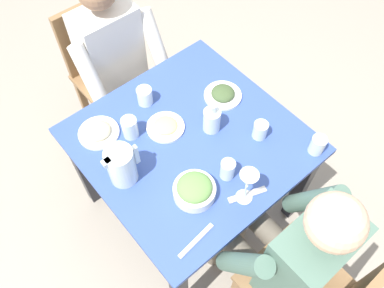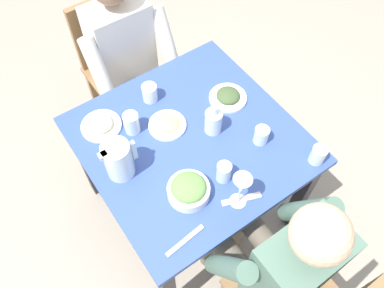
# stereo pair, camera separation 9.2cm
# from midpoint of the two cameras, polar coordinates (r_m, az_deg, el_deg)

# --- Properties ---
(ground_plane) EXTENTS (8.00, 8.00, 0.00)m
(ground_plane) POSITION_cam_midpoint_polar(r_m,az_deg,el_deg) (2.42, 0.93, -8.71)
(ground_plane) COLOR gray
(dining_table) EXTENTS (0.94, 0.94, 0.71)m
(dining_table) POSITION_cam_midpoint_polar(r_m,az_deg,el_deg) (1.89, 1.17, -1.15)
(dining_table) COLOR #334C99
(dining_table) RESTS_ON ground_plane
(chair_far) EXTENTS (0.40, 0.40, 0.89)m
(chair_far) POSITION_cam_midpoint_polar(r_m,az_deg,el_deg) (2.44, -9.67, 11.68)
(chair_far) COLOR olive
(chair_far) RESTS_ON ground_plane
(diner_near) EXTENTS (0.48, 0.53, 1.18)m
(diner_near) POSITION_cam_midpoint_polar(r_m,az_deg,el_deg) (1.67, 13.39, -15.49)
(diner_near) COLOR #4C6B5B
(diner_near) RESTS_ON ground_plane
(diner_far) EXTENTS (0.48, 0.53, 1.18)m
(diner_far) POSITION_cam_midpoint_polar(r_m,az_deg,el_deg) (2.20, -7.56, 11.37)
(diner_far) COLOR silver
(diner_far) RESTS_ON ground_plane
(water_pitcher) EXTENTS (0.16, 0.12, 0.19)m
(water_pitcher) POSITION_cam_midpoint_polar(r_m,az_deg,el_deg) (1.65, -9.07, -2.31)
(water_pitcher) COLOR silver
(water_pitcher) RESTS_ON dining_table
(salad_bowl) EXTENTS (0.18, 0.18, 0.09)m
(salad_bowl) POSITION_cam_midpoint_polar(r_m,az_deg,el_deg) (1.62, 1.13, -6.68)
(salad_bowl) COLOR white
(salad_bowl) RESTS_ON dining_table
(plate_fries) EXTENTS (0.18, 0.18, 0.04)m
(plate_fries) POSITION_cam_midpoint_polar(r_m,az_deg,el_deg) (1.83, -2.19, 2.79)
(plate_fries) COLOR white
(plate_fries) RESTS_ON dining_table
(plate_beans) EXTENTS (0.19, 0.19, 0.05)m
(plate_beans) POSITION_cam_midpoint_polar(r_m,az_deg,el_deg) (1.86, -11.71, 2.71)
(plate_beans) COLOR white
(plate_beans) RESTS_ON dining_table
(plate_dolmas) EXTENTS (0.19, 0.19, 0.05)m
(plate_dolmas) POSITION_cam_midpoint_polar(r_m,az_deg,el_deg) (1.94, 6.60, 6.80)
(plate_dolmas) COLOR white
(plate_dolmas) RESTS_ON dining_table
(water_glass_near_right) EXTENTS (0.07, 0.07, 0.09)m
(water_glass_near_right) POSITION_cam_midpoint_polar(r_m,az_deg,el_deg) (1.80, 19.22, -1.55)
(water_glass_near_right) COLOR silver
(water_glass_near_right) RESTS_ON dining_table
(water_glass_near_left) EXTENTS (0.06, 0.06, 0.10)m
(water_glass_near_left) POSITION_cam_midpoint_polar(r_m,az_deg,el_deg) (1.66, 6.30, -4.09)
(water_glass_near_left) COLOR silver
(water_glass_near_left) RESTS_ON dining_table
(water_glass_far_left) EXTENTS (0.07, 0.07, 0.09)m
(water_glass_far_left) POSITION_cam_midpoint_polar(r_m,az_deg,el_deg) (1.92, -4.78, 7.36)
(water_glass_far_left) COLOR silver
(water_glass_far_left) RESTS_ON dining_table
(water_glass_by_pitcher) EXTENTS (0.07, 0.07, 0.11)m
(water_glass_by_pitcher) POSITION_cam_midpoint_polar(r_m,az_deg,el_deg) (1.80, -7.33, 2.99)
(water_glass_by_pitcher) COLOR silver
(water_glass_by_pitcher) RESTS_ON dining_table
(water_glass_center) EXTENTS (0.07, 0.07, 0.09)m
(water_glass_center) POSITION_cam_midpoint_polar(r_m,az_deg,el_deg) (1.80, 11.47, 1.19)
(water_glass_center) COLOR silver
(water_glass_center) RESTS_ON dining_table
(wine_glass) EXTENTS (0.08, 0.08, 0.20)m
(wine_glass) POSITION_cam_midpoint_polar(r_m,az_deg,el_deg) (1.54, 8.88, -6.09)
(wine_glass) COLOR silver
(wine_glass) RESTS_ON dining_table
(oil_carafe) EXTENTS (0.08, 0.08, 0.16)m
(oil_carafe) POSITION_cam_midpoint_polar(r_m,az_deg,el_deg) (1.79, 4.58, 3.12)
(oil_carafe) COLOR silver
(oil_carafe) RESTS_ON dining_table
(fork_near) EXTENTS (0.17, 0.08, 0.01)m
(fork_near) POSITION_cam_midpoint_polar(r_m,az_deg,el_deg) (1.67, 8.90, -7.89)
(fork_near) COLOR silver
(fork_near) RESTS_ON dining_table
(knife_near) EXTENTS (0.19, 0.04, 0.01)m
(knife_near) POSITION_cam_midpoint_polar(r_m,az_deg,el_deg) (1.58, 0.69, -13.90)
(knife_near) COLOR silver
(knife_near) RESTS_ON dining_table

